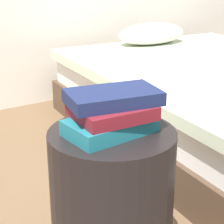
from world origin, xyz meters
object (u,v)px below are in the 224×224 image
book_maroon (111,111)px  book_navy (113,97)px  side_table (112,213)px  bed (219,101)px  book_teal (110,126)px

book_maroon → book_navy: bearing=24.8°
side_table → book_navy: (0.01, 0.01, 0.40)m
side_table → book_maroon: book_maroon is taller
book_maroon → side_table: bearing=-82.8°
book_maroon → book_navy: (0.01, 0.00, 0.04)m
side_table → book_navy: book_navy is taller
bed → book_navy: 1.54m
bed → book_maroon: (-1.27, -0.75, 0.41)m
bed → book_navy: book_navy is taller
bed → book_maroon: size_ratio=9.34×
bed → side_table: (-1.27, -0.75, 0.06)m
book_teal → book_maroon: (0.01, 0.01, 0.04)m
book_teal → book_navy: book_navy is taller
bed → book_teal: size_ratio=8.01×
side_table → book_teal: book_teal is taller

